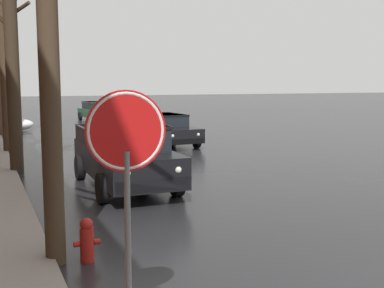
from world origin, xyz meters
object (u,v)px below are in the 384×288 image
object	(u,v)px
bare_tree_at_the_corner	(48,30)
sedan_green_parked_far_down_block	(97,111)
bare_tree_second_along_sidewalk	(12,54)
sedan_black_parked_kerbside_close	(164,129)
stop_sign_at_corner	(126,157)
pickup_truck_black_approaching_near_lane	(125,156)
bare_tree_mid_block	(5,60)
fire_hydrant	(87,240)
sedan_darkblue_parked_kerbside_mid	(127,117)

from	to	relation	value
bare_tree_at_the_corner	sedan_green_parked_far_down_block	distance (m)	28.97
bare_tree_second_along_sidewalk	sedan_black_parked_kerbside_close	xyz separation A→B (m)	(6.58, 4.41, -2.93)
sedan_green_parked_far_down_block	stop_sign_at_corner	distance (m)	31.96
pickup_truck_black_approaching_near_lane	stop_sign_at_corner	size ratio (longest dim) A/B	1.86
bare_tree_mid_block	pickup_truck_black_approaching_near_lane	size ratio (longest dim) A/B	1.35
bare_tree_mid_block	bare_tree_second_along_sidewalk	bearing A→B (deg)	-90.30
bare_tree_mid_block	fire_hydrant	xyz separation A→B (m)	(0.45, -13.19, -3.36)
bare_tree_second_along_sidewalk	stop_sign_at_corner	xyz separation A→B (m)	(0.25, -11.71, -1.54)
sedan_green_parked_far_down_block	fire_hydrant	world-z (taller)	sedan_green_parked_far_down_block
bare_tree_second_along_sidewalk	sedan_black_parked_kerbside_close	distance (m)	8.45
stop_sign_at_corner	sedan_darkblue_parked_kerbside_mid	bearing A→B (deg)	74.05
stop_sign_at_corner	bare_tree_at_the_corner	bearing A→B (deg)	94.43
fire_hydrant	stop_sign_at_corner	distance (m)	3.65
sedan_black_parked_kerbside_close	stop_sign_at_corner	xyz separation A→B (m)	(-6.34, -16.12, 1.39)
bare_tree_second_along_sidewalk	sedan_darkblue_parked_kerbside_mid	world-z (taller)	bare_tree_second_along_sidewalk
sedan_green_parked_far_down_block	pickup_truck_black_approaching_near_lane	bearing A→B (deg)	-100.73
bare_tree_at_the_corner	bare_tree_mid_block	bearing A→B (deg)	89.87
fire_hydrant	bare_tree_mid_block	bearing A→B (deg)	91.94
pickup_truck_black_approaching_near_lane	fire_hydrant	xyz separation A→B (m)	(-2.06, -5.02, -0.52)
pickup_truck_black_approaching_near_lane	sedan_darkblue_parked_kerbside_mid	distance (m)	16.55
bare_tree_at_the_corner	bare_tree_mid_block	size ratio (longest dim) A/B	1.06
sedan_black_parked_kerbside_close	sedan_green_parked_far_down_block	world-z (taller)	same
sedan_black_parked_kerbside_close	sedan_green_parked_far_down_block	bearing A→B (deg)	88.81
stop_sign_at_corner	fire_hydrant	bearing A→B (deg)	85.93
bare_tree_at_the_corner	pickup_truck_black_approaching_near_lane	xyz separation A→B (m)	(2.53, 4.96, -2.71)
bare_tree_mid_block	sedan_darkblue_parked_kerbside_mid	world-z (taller)	bare_tree_mid_block
sedan_darkblue_parked_kerbside_mid	sedan_black_parked_kerbside_close	bearing A→B (deg)	-93.94
bare_tree_second_along_sidewalk	sedan_green_parked_far_down_block	size ratio (longest dim) A/B	1.53
sedan_darkblue_parked_kerbside_mid	fire_hydrant	xyz separation A→B (m)	(-6.66, -20.92, -0.40)
pickup_truck_black_approaching_near_lane	stop_sign_at_corner	distance (m)	8.60
bare_tree_mid_block	sedan_green_parked_far_down_block	bearing A→B (deg)	65.19
sedan_green_parked_far_down_block	fire_hydrant	distance (m)	28.78
bare_tree_second_along_sidewalk	bare_tree_mid_block	bearing A→B (deg)	89.70
pickup_truck_black_approaching_near_lane	fire_hydrant	bearing A→B (deg)	-112.29
bare_tree_second_along_sidewalk	pickup_truck_black_approaching_near_lane	xyz separation A→B (m)	(2.53, -3.51, -2.80)
pickup_truck_black_approaching_near_lane	stop_sign_at_corner	xyz separation A→B (m)	(-2.28, -8.20, 1.26)
bare_tree_at_the_corner	sedan_green_parked_far_down_block	bearing A→B (deg)	76.15
pickup_truck_black_approaching_near_lane	bare_tree_second_along_sidewalk	bearing A→B (deg)	125.76
pickup_truck_black_approaching_near_lane	sedan_darkblue_parked_kerbside_mid	size ratio (longest dim) A/B	1.18
bare_tree_at_the_corner	bare_tree_second_along_sidewalk	size ratio (longest dim) A/B	1.07
pickup_truck_black_approaching_near_lane	sedan_black_parked_kerbside_close	distance (m)	8.90
pickup_truck_black_approaching_near_lane	fire_hydrant	size ratio (longest dim) A/B	7.28
sedan_darkblue_parked_kerbside_mid	bare_tree_second_along_sidewalk	bearing A→B (deg)	-119.93
bare_tree_at_the_corner	fire_hydrant	xyz separation A→B (m)	(0.48, -0.06, -3.24)
bare_tree_at_the_corner	sedan_black_parked_kerbside_close	bearing A→B (deg)	62.92
bare_tree_mid_block	pickup_truck_black_approaching_near_lane	world-z (taller)	bare_tree_mid_block
pickup_truck_black_approaching_near_lane	sedan_black_parked_kerbside_close	xyz separation A→B (m)	(4.05, 7.92, -0.13)
bare_tree_mid_block	sedan_black_parked_kerbside_close	bearing A→B (deg)	-2.19
bare_tree_mid_block	sedan_green_parked_far_down_block	world-z (taller)	bare_tree_mid_block
bare_tree_mid_block	fire_hydrant	distance (m)	13.62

